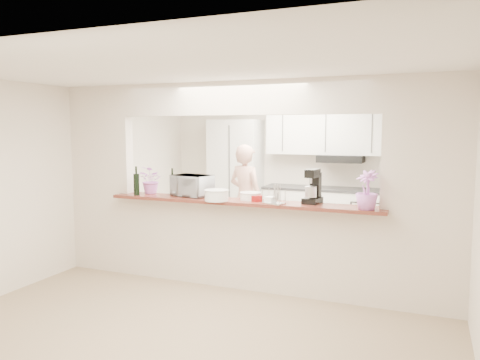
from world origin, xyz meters
The scene contains 19 objects.
floor centered at (0.00, 0.00, 0.00)m, with size 6.00×6.00×0.00m, color tan.
tile_overlay centered at (0.00, 1.55, 0.01)m, with size 5.00×2.90×0.01m, color silver.
partition centered at (0.00, 0.00, 1.48)m, with size 5.00×0.15×2.50m.
bar_counter centered at (0.00, 0.00, 0.58)m, with size 3.40×0.38×1.09m.
kitchen_cabinets centered at (-0.19, 2.72, 0.97)m, with size 3.15×0.62×2.25m.
refrigerator centered at (2.05, 2.65, 0.85)m, with size 0.75×0.70×1.70m, color #BABABF.
flower_left centered at (-1.30, 0.05, 1.27)m, with size 0.33×0.28×0.36m, color pink.
wine_bottle_a centered at (-1.40, -0.15, 1.24)m, with size 0.07×0.07×0.37m.
wine_bottle_b centered at (-1.00, 0.07, 1.22)m, with size 0.07×0.07×0.34m.
toaster_oven centered at (-0.70, 0.05, 1.22)m, with size 0.48×0.33×0.27m, color #B2B2B7.
serving_bowls centered at (-0.70, 0.05, 1.19)m, with size 0.28×0.28×0.21m, color silver.
plate_stack_a centered at (-0.25, -0.19, 1.16)m, with size 0.29×0.29×0.13m.
plate_stack_b centered at (0.10, 0.03, 1.14)m, with size 0.26×0.26×0.09m.
red_bowl centered at (0.20, -0.03, 1.12)m, with size 0.15×0.15×0.07m, color maroon.
tan_bowl centered at (0.05, 0.08, 1.12)m, with size 0.15×0.15×0.07m, color beige.
utensil_caddy centered at (0.45, -0.15, 1.19)m, with size 0.28×0.21×0.23m.
stand_mixer centered at (0.85, 0.06, 1.27)m, with size 0.20×0.29×0.39m.
flower_right centered at (1.48, -0.15, 1.30)m, with size 0.23×0.23×0.42m, color #BC65B7.
person centered at (-0.60, 1.66, 0.84)m, with size 0.62×0.40×1.69m, color tan.
Camera 1 is at (2.07, -5.17, 1.94)m, focal length 35.00 mm.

